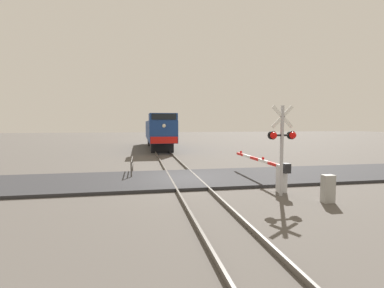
{
  "coord_description": "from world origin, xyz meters",
  "views": [
    {
      "loc": [
        -2.29,
        -14.51,
        2.99
      ],
      "look_at": [
        1.02,
        3.26,
        1.66
      ],
      "focal_mm": 26.49,
      "sensor_mm": 36.0,
      "label": 1
    }
  ],
  "objects_px": {
    "crossing_gate": "(273,170)",
    "guard_railing": "(132,164)",
    "crossing_signal": "(282,141)",
    "locomotive": "(159,132)",
    "utility_cabinet": "(328,189)"
  },
  "relations": [
    {
      "from": "crossing_gate",
      "to": "guard_railing",
      "type": "distance_m",
      "value": 7.88
    },
    {
      "from": "crossing_signal",
      "to": "locomotive",
      "type": "bearing_deg",
      "value": 98.29
    },
    {
      "from": "crossing_gate",
      "to": "utility_cabinet",
      "type": "height_order",
      "value": "crossing_gate"
    },
    {
      "from": "locomotive",
      "to": "guard_railing",
      "type": "distance_m",
      "value": 17.84
    },
    {
      "from": "utility_cabinet",
      "to": "locomotive",
      "type": "bearing_deg",
      "value": 100.7
    },
    {
      "from": "locomotive",
      "to": "guard_railing",
      "type": "height_order",
      "value": "locomotive"
    },
    {
      "from": "crossing_signal",
      "to": "crossing_gate",
      "type": "height_order",
      "value": "crossing_signal"
    },
    {
      "from": "locomotive",
      "to": "guard_railing",
      "type": "bearing_deg",
      "value": -98.85
    },
    {
      "from": "locomotive",
      "to": "crossing_gate",
      "type": "xyz_separation_m",
      "value": [
        3.73,
        -22.06,
        -1.17
      ]
    },
    {
      "from": "guard_railing",
      "to": "locomotive",
      "type": "bearing_deg",
      "value": 81.15
    },
    {
      "from": "locomotive",
      "to": "utility_cabinet",
      "type": "relative_size",
      "value": 14.95
    },
    {
      "from": "crossing_signal",
      "to": "utility_cabinet",
      "type": "distance_m",
      "value": 2.48
    },
    {
      "from": "locomotive",
      "to": "crossing_signal",
      "type": "bearing_deg",
      "value": -81.71
    },
    {
      "from": "locomotive",
      "to": "crossing_gate",
      "type": "bearing_deg",
      "value": -80.39
    },
    {
      "from": "utility_cabinet",
      "to": "guard_railing",
      "type": "xyz_separation_m",
      "value": [
        -7.4,
        7.1,
        0.1
      ]
    }
  ]
}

